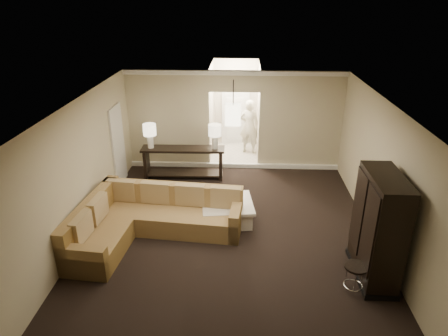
# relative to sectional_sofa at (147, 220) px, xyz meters

# --- Properties ---
(ground) EXTENTS (8.00, 8.00, 0.00)m
(ground) POSITION_rel_sectional_sofa_xyz_m (1.70, -0.30, -0.37)
(ground) COLOR black
(ground) RESTS_ON ground
(wall_back) EXTENTS (6.00, 0.04, 2.80)m
(wall_back) POSITION_rel_sectional_sofa_xyz_m (1.70, 3.70, 1.03)
(wall_back) COLOR #C7B597
(wall_back) RESTS_ON ground
(wall_left) EXTENTS (0.04, 8.00, 2.80)m
(wall_left) POSITION_rel_sectional_sofa_xyz_m (-1.30, -0.30, 1.03)
(wall_left) COLOR #C7B597
(wall_left) RESTS_ON ground
(wall_right) EXTENTS (0.04, 8.00, 2.80)m
(wall_right) POSITION_rel_sectional_sofa_xyz_m (4.70, -0.30, 1.03)
(wall_right) COLOR #C7B597
(wall_right) RESTS_ON ground
(ceiling) EXTENTS (6.00, 8.00, 0.02)m
(ceiling) POSITION_rel_sectional_sofa_xyz_m (1.70, -0.30, 2.43)
(ceiling) COLOR white
(ceiling) RESTS_ON wall_back
(crown_molding) EXTENTS (6.00, 0.10, 0.12)m
(crown_molding) POSITION_rel_sectional_sofa_xyz_m (1.70, 3.65, 2.36)
(crown_molding) COLOR white
(crown_molding) RESTS_ON wall_back
(baseboard) EXTENTS (6.00, 0.10, 0.12)m
(baseboard) POSITION_rel_sectional_sofa_xyz_m (1.70, 3.65, -0.31)
(baseboard) COLOR white
(baseboard) RESTS_ON ground
(side_door) EXTENTS (0.05, 0.90, 2.10)m
(side_door) POSITION_rel_sectional_sofa_xyz_m (-1.27, 2.50, 0.68)
(side_door) COLOR white
(side_door) RESTS_ON ground
(foyer) EXTENTS (1.44, 2.02, 2.80)m
(foyer) POSITION_rel_sectional_sofa_xyz_m (1.70, 5.04, 0.93)
(foyer) COLOR beige
(foyer) RESTS_ON ground
(sectional_sofa) EXTENTS (3.30, 2.55, 0.93)m
(sectional_sofa) POSITION_rel_sectional_sofa_xyz_m (0.00, 0.00, 0.00)
(sectional_sofa) COLOR brown
(sectional_sofa) RESTS_ON ground
(coffee_table) EXTENTS (1.24, 1.24, 0.47)m
(coffee_table) POSITION_rel_sectional_sofa_xyz_m (1.63, 0.70, -0.14)
(coffee_table) COLOR white
(coffee_table) RESTS_ON ground
(console_table) EXTENTS (2.24, 0.56, 0.86)m
(console_table) POSITION_rel_sectional_sofa_xyz_m (0.35, 2.90, 0.14)
(console_table) COLOR black
(console_table) RESTS_ON ground
(armoire) EXTENTS (0.59, 1.37, 1.97)m
(armoire) POSITION_rel_sectional_sofa_xyz_m (4.29, -1.08, 0.57)
(armoire) COLOR black
(armoire) RESTS_ON ground
(drink_table) EXTENTS (0.40, 0.40, 0.50)m
(drink_table) POSITION_rel_sectional_sofa_xyz_m (3.88, -1.50, -0.01)
(drink_table) COLOR black
(drink_table) RESTS_ON ground
(table_lamp_left) EXTENTS (0.35, 0.35, 0.66)m
(table_lamp_left) POSITION_rel_sectional_sofa_xyz_m (-0.51, 2.88, 0.93)
(table_lamp_left) COLOR white
(table_lamp_left) RESTS_ON console_table
(table_lamp_right) EXTENTS (0.35, 0.35, 0.66)m
(table_lamp_right) POSITION_rel_sectional_sofa_xyz_m (1.21, 2.92, 0.93)
(table_lamp_right) COLOR white
(table_lamp_right) RESTS_ON console_table
(pendant_light) EXTENTS (0.38, 0.38, 1.09)m
(pendant_light) POSITION_rel_sectional_sofa_xyz_m (1.70, 2.40, 1.58)
(pendant_light) COLOR black
(pendant_light) RESTS_ON ceiling
(person) EXTENTS (0.78, 0.63, 1.89)m
(person) POSITION_rel_sectional_sofa_xyz_m (2.15, 4.88, 0.58)
(person) COLOR beige
(person) RESTS_ON ground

